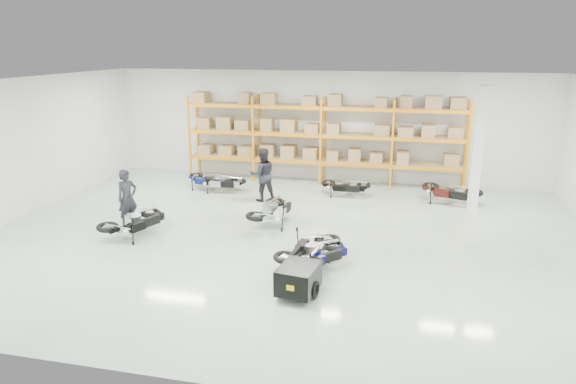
% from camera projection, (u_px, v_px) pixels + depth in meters
% --- Properties ---
extents(room, '(18.00, 18.00, 18.00)m').
position_uv_depth(room, '(286.00, 163.00, 14.64)').
color(room, '#ADC1AF').
rests_on(room, ground).
extents(pallet_rack, '(11.28, 0.98, 3.62)m').
position_uv_depth(pallet_rack, '(323.00, 128.00, 20.68)').
color(pallet_rack, orange).
rests_on(pallet_rack, ground).
extents(structural_column, '(0.25, 0.25, 4.50)m').
position_uv_depth(structural_column, '(476.00, 169.00, 13.99)').
color(structural_column, white).
rests_on(structural_column, ground).
extents(moto_blue_centre, '(1.86, 1.88, 1.15)m').
position_uv_depth(moto_blue_centre, '(314.00, 250.00, 12.88)').
color(moto_blue_centre, '#090746').
rests_on(moto_blue_centre, ground).
extents(moto_silver_left, '(1.20, 2.03, 1.24)m').
position_uv_depth(moto_silver_left, '(273.00, 207.00, 16.20)').
color(moto_silver_left, silver).
rests_on(moto_silver_left, ground).
extents(moto_black_far_left, '(1.55, 2.10, 1.22)m').
position_uv_depth(moto_black_far_left, '(135.00, 218.00, 15.18)').
color(moto_black_far_left, black).
rests_on(moto_black_far_left, ground).
extents(moto_touring_right, '(1.16, 2.01, 1.24)m').
position_uv_depth(moto_touring_right, '(311.00, 246.00, 13.05)').
color(moto_touring_right, black).
rests_on(moto_touring_right, ground).
extents(trailer, '(0.95, 1.76, 0.72)m').
position_uv_depth(trailer, '(298.00, 279.00, 11.60)').
color(trailer, black).
rests_on(trailer, ground).
extents(moto_back_a, '(1.82, 1.12, 1.10)m').
position_uv_depth(moto_back_a, '(209.00, 177.00, 20.13)').
color(moto_back_a, navy).
rests_on(moto_back_a, ground).
extents(moto_back_b, '(1.60, 0.81, 1.03)m').
position_uv_depth(moto_back_b, '(222.00, 179.00, 19.84)').
color(moto_back_b, '#A0A5A9').
rests_on(moto_back_b, ground).
extents(moto_back_c, '(1.65, 0.87, 1.05)m').
position_uv_depth(moto_back_c, '(345.00, 183.00, 19.27)').
color(moto_back_c, black).
rests_on(moto_back_c, ground).
extents(moto_back_d, '(2.08, 1.51, 1.21)m').
position_uv_depth(moto_back_d, '(450.00, 188.00, 18.32)').
color(moto_back_d, '#3B0D0B').
rests_on(moto_back_d, ground).
extents(person_left, '(0.71, 0.80, 1.84)m').
position_uv_depth(person_left, '(127.00, 198.00, 15.91)').
color(person_left, black).
rests_on(person_left, ground).
extents(person_back, '(1.18, 1.10, 1.95)m').
position_uv_depth(person_back, '(263.00, 175.00, 18.58)').
color(person_back, '#212029').
rests_on(person_back, ground).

